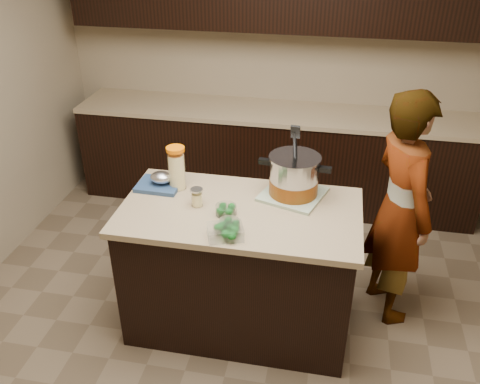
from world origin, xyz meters
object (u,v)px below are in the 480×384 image
(stock_pot, at_px, (294,178))
(lemonade_pitcher, at_px, (177,170))
(island, at_px, (240,268))
(person, at_px, (400,209))

(stock_pot, height_order, lemonade_pitcher, stock_pot)
(island, relative_size, person, 0.91)
(stock_pot, bearing_deg, island, -136.97)
(island, xyz_separation_m, stock_pot, (0.30, 0.22, 0.57))
(island, relative_size, lemonade_pitcher, 5.14)
(lemonade_pitcher, bearing_deg, stock_pot, 3.18)
(island, height_order, person, person)
(lemonade_pitcher, height_order, person, person)
(stock_pot, xyz_separation_m, lemonade_pitcher, (-0.74, -0.04, 0.01))
(lemonade_pitcher, distance_m, person, 1.46)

